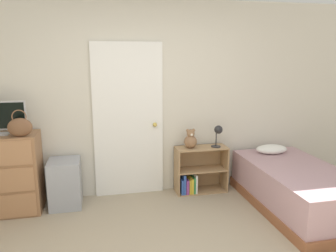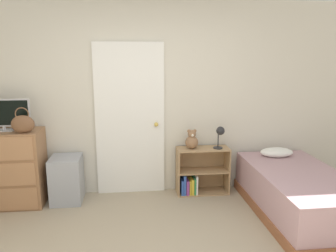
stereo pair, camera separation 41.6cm
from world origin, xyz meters
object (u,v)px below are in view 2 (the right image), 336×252
handbag (23,124)px  bed (298,193)px  tv (3,114)px  storage_bin (67,179)px  bookshelf (198,174)px  desk_lamp (220,133)px  dresser (8,168)px  teddy_bear (192,140)px

handbag → bed: size_ratio=0.17×
tv → storage_bin: 1.10m
storage_bin → bookshelf: bearing=2.4°
bookshelf → desk_lamp: size_ratio=2.34×
tv → bed: size_ratio=0.35×
tv → dresser: bearing=-86.9°
tv → bookshelf: (2.42, 0.08, -0.89)m
tv → storage_bin: tv is taller
dresser → bookshelf: size_ratio=1.36×
tv → handbag: (0.27, -0.15, -0.09)m
dresser → teddy_bear: 2.34m
desk_lamp → storage_bin: bearing=-179.4°
dresser → storage_bin: dresser is taller
handbag → bookshelf: bearing=6.2°
tv → bed: tv is taller
desk_lamp → bookshelf: bearing=169.5°
handbag → teddy_bear: (2.05, 0.23, -0.32)m
handbag → teddy_bear: size_ratio=1.17×
storage_bin → tv: bearing=-179.2°
handbag → teddy_bear: bearing=6.3°
tv → bed: bearing=-11.0°
handbag → bookshelf: size_ratio=0.44×
dresser → bed: size_ratio=0.53×
tv → handbag: tv is taller
desk_lamp → bed: 1.19m
handbag → tv: bearing=150.7°
bed → tv: bearing=169.0°
tv → teddy_bear: size_ratio=2.42×
storage_bin → desk_lamp: (2.00, 0.02, 0.55)m
dresser → tv: size_ratio=1.50×
tv → storage_bin: size_ratio=1.08×
bookshelf → dresser: bearing=-177.7°
bookshelf → tv: bearing=-178.0°
teddy_bear → desk_lamp: 0.39m
tv → storage_bin: bearing=0.8°
storage_bin → bed: bed is taller
teddy_bear → handbag: bearing=-173.7°
dresser → teddy_bear: bearing=2.2°
handbag → bed: bearing=-9.2°
storage_bin → bookshelf: 1.73m
dresser → tv: tv is taller
storage_bin → desk_lamp: 2.07m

